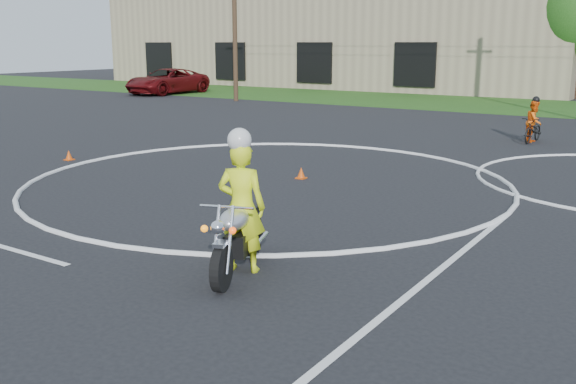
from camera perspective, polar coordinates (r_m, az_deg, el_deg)
The scene contains 9 objects.
ground at distance 14.09m, azimuth -8.70°, elevation -1.16°, with size 120.00×120.00×0.00m, color black.
grass_strip at distance 38.40m, azimuth 19.43°, elevation 7.24°, with size 120.00×10.00×0.02m, color #1E4714.
course_markings at distance 16.45m, azimuth 7.23°, elevation 0.97°, with size 19.05×19.05×0.12m.
primary_motorcycle at distance 9.74m, azimuth -4.51°, elevation -3.96°, with size 1.02×2.18×1.20m.
rider_primary_grp at distance 9.73m, azimuth -4.16°, elevation -0.99°, with size 0.86×0.71×2.22m.
rider_second_grp at distance 24.35m, azimuth 21.01°, elevation 5.48°, with size 0.68×1.72×1.62m.
pickup_grp at distance 45.71m, azimuth -10.69°, elevation 9.65°, with size 3.03×6.28×1.73m.
traffic_cones at distance 16.22m, azimuth 21.21°, elevation 0.47°, with size 20.61×7.06×0.30m.
warehouse at distance 57.02m, azimuth 4.90°, elevation 13.78°, with size 41.00×17.00×8.30m.
Camera 1 is at (9.18, -10.12, 3.43)m, focal length 40.00 mm.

